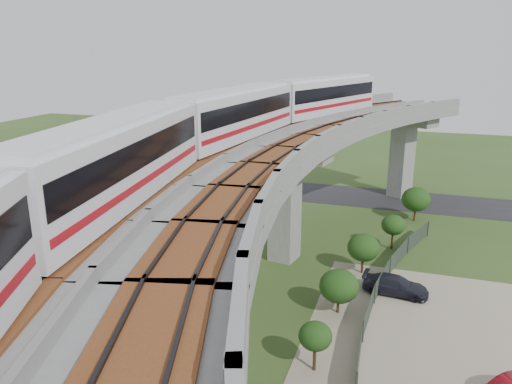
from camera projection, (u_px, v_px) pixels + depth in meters
ground at (229, 320)px, 32.07m from camera, size 160.00×160.00×0.00m
dirt_lot at (465, 382)px, 26.09m from camera, size 18.00×26.00×0.04m
asphalt_road at (319, 193)px, 59.42m from camera, size 60.00×8.00×0.03m
viaduct at (289, 190)px, 28.36m from camera, size 19.58×73.98×11.40m
metro_train at (220, 135)px, 26.83m from camera, size 11.59×61.33×3.64m
fence at (385, 336)px, 28.97m from camera, size 3.87×38.73×1.50m
tree_0 at (416, 199)px, 49.48m from camera, size 2.81×2.81×3.44m
tree_1 at (393, 225)px, 42.54m from camera, size 2.03×2.03×3.08m
tree_2 at (363, 248)px, 38.01m from camera, size 2.46×2.46×3.17m
tree_3 at (339, 286)px, 32.33m from camera, size 2.57×2.57×3.04m
tree_4 at (315, 336)px, 26.47m from camera, size 1.81×1.81×2.90m
car_dark at (395, 285)px, 35.13m from camera, size 4.69×2.24×1.32m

